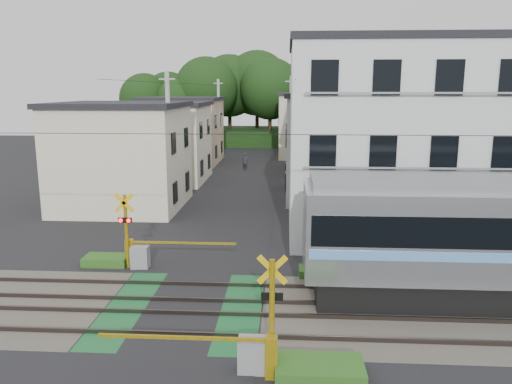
# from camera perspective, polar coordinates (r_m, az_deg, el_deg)

# --- Properties ---
(ground) EXTENTS (120.00, 120.00, 0.00)m
(ground) POSITION_cam_1_polar(r_m,az_deg,el_deg) (17.00, -8.25, -12.96)
(ground) COLOR black
(track_bed) EXTENTS (120.00, 120.00, 0.14)m
(track_bed) POSITION_cam_1_polar(r_m,az_deg,el_deg) (16.98, -8.25, -12.85)
(track_bed) COLOR #47423A
(track_bed) RESTS_ON ground
(crossing_signal_near) EXTENTS (4.74, 0.65, 3.09)m
(crossing_signal_near) POSITION_cam_1_polar(r_m,az_deg,el_deg) (13.11, -0.10, -17.25)
(crossing_signal_near) COLOR yellow
(crossing_signal_near) RESTS_ON ground
(crossing_signal_far) EXTENTS (4.74, 0.65, 3.09)m
(crossing_signal_far) POSITION_cam_1_polar(r_m,az_deg,el_deg) (20.66, -13.33, -6.51)
(crossing_signal_far) COLOR yellow
(crossing_signal_far) RESTS_ON ground
(apartment_block) EXTENTS (10.20, 8.36, 9.30)m
(apartment_block) POSITION_cam_1_polar(r_m,az_deg,el_deg) (25.25, 15.45, 5.82)
(apartment_block) COLOR silver
(apartment_block) RESTS_ON ground
(houses_row) EXTENTS (22.07, 31.35, 6.80)m
(houses_row) POSITION_cam_1_polar(r_m,az_deg,el_deg) (41.31, -0.73, 6.40)
(houses_row) COLOR beige
(houses_row) RESTS_ON ground
(tree_hill) EXTENTS (40.00, 13.33, 11.97)m
(tree_hill) POSITION_cam_1_polar(r_m,az_deg,el_deg) (64.15, 0.28, 10.60)
(tree_hill) COLOR #163210
(tree_hill) RESTS_ON ground
(catenary) EXTENTS (60.00, 5.04, 7.00)m
(catenary) POSITION_cam_1_polar(r_m,az_deg,el_deg) (15.74, 13.28, -0.95)
(catenary) COLOR #2D2D33
(catenary) RESTS_ON ground
(utility_poles) EXTENTS (7.90, 42.00, 8.00)m
(utility_poles) POSITION_cam_1_polar(r_m,az_deg,el_deg) (38.47, -3.01, 7.24)
(utility_poles) COLOR #A5A5A0
(utility_poles) RESTS_ON ground
(pedestrian) EXTENTS (0.66, 0.56, 1.55)m
(pedestrian) POSITION_cam_1_polar(r_m,az_deg,el_deg) (44.19, -1.26, 3.52)
(pedestrian) COLOR #2B2630
(pedestrian) RESTS_ON ground
(weed_patches) EXTENTS (10.25, 8.80, 0.40)m
(weed_patches) POSITION_cam_1_polar(r_m,az_deg,el_deg) (16.58, -2.23, -12.79)
(weed_patches) COLOR #2D5E1E
(weed_patches) RESTS_ON ground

